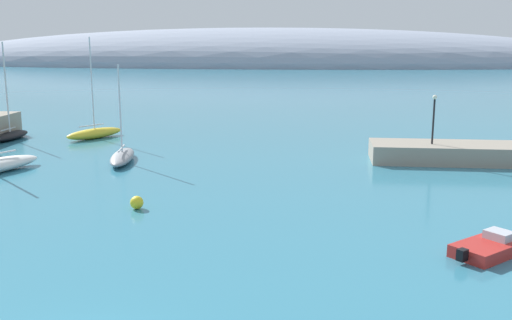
{
  "coord_description": "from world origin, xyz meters",
  "views": [
    {
      "loc": [
        7.38,
        -15.99,
        9.94
      ],
      "look_at": [
        3.88,
        21.35,
        2.15
      ],
      "focal_mm": 40.76,
      "sensor_mm": 36.0,
      "label": 1
    }
  ],
  "objects_px": {
    "sailboat_grey_end_of_line": "(122,156)",
    "sailboat_yellow_outer_mooring": "(95,133)",
    "harbor_lamp_post": "(434,114)",
    "mooring_buoy_yellow": "(137,203)",
    "sailboat_black_mid_mooring": "(10,135)",
    "motorboat_red_foreground": "(491,247)"
  },
  "relations": [
    {
      "from": "motorboat_red_foreground",
      "to": "harbor_lamp_post",
      "type": "xyz_separation_m",
      "value": [
        1.37,
        21.17,
        3.69
      ]
    },
    {
      "from": "sailboat_black_mid_mooring",
      "to": "sailboat_grey_end_of_line",
      "type": "bearing_deg",
      "value": -120.31
    },
    {
      "from": "sailboat_black_mid_mooring",
      "to": "motorboat_red_foreground",
      "type": "height_order",
      "value": "sailboat_black_mid_mooring"
    },
    {
      "from": "sailboat_black_mid_mooring",
      "to": "harbor_lamp_post",
      "type": "height_order",
      "value": "sailboat_black_mid_mooring"
    },
    {
      "from": "motorboat_red_foreground",
      "to": "mooring_buoy_yellow",
      "type": "height_order",
      "value": "motorboat_red_foreground"
    },
    {
      "from": "sailboat_grey_end_of_line",
      "to": "mooring_buoy_yellow",
      "type": "xyz_separation_m",
      "value": [
        5.19,
        -13.2,
        -0.09
      ]
    },
    {
      "from": "sailboat_black_mid_mooring",
      "to": "sailboat_yellow_outer_mooring",
      "type": "xyz_separation_m",
      "value": [
        8.26,
        1.51,
        0.08
      ]
    },
    {
      "from": "sailboat_black_mid_mooring",
      "to": "harbor_lamp_post",
      "type": "bearing_deg",
      "value": -97.51
    },
    {
      "from": "harbor_lamp_post",
      "to": "sailboat_yellow_outer_mooring",
      "type": "bearing_deg",
      "value": 164.5
    },
    {
      "from": "sailboat_yellow_outer_mooring",
      "to": "harbor_lamp_post",
      "type": "relative_size",
      "value": 2.53
    },
    {
      "from": "sailboat_grey_end_of_line",
      "to": "sailboat_yellow_outer_mooring",
      "type": "bearing_deg",
      "value": 20.68
    },
    {
      "from": "sailboat_yellow_outer_mooring",
      "to": "motorboat_red_foreground",
      "type": "height_order",
      "value": "sailboat_yellow_outer_mooring"
    },
    {
      "from": "sailboat_grey_end_of_line",
      "to": "mooring_buoy_yellow",
      "type": "relative_size",
      "value": 10.04
    },
    {
      "from": "sailboat_black_mid_mooring",
      "to": "harbor_lamp_post",
      "type": "distance_m",
      "value": 41.08
    },
    {
      "from": "sailboat_yellow_outer_mooring",
      "to": "harbor_lamp_post",
      "type": "xyz_separation_m",
      "value": [
        32.0,
        -8.88,
        3.44
      ]
    },
    {
      "from": "sailboat_yellow_outer_mooring",
      "to": "sailboat_grey_end_of_line",
      "type": "bearing_deg",
      "value": -115.58
    },
    {
      "from": "sailboat_yellow_outer_mooring",
      "to": "harbor_lamp_post",
      "type": "distance_m",
      "value": 33.39
    },
    {
      "from": "sailboat_yellow_outer_mooring",
      "to": "mooring_buoy_yellow",
      "type": "distance_m",
      "value": 27.07
    },
    {
      "from": "sailboat_yellow_outer_mooring",
      "to": "motorboat_red_foreground",
      "type": "distance_m",
      "value": 42.91
    },
    {
      "from": "sailboat_black_mid_mooring",
      "to": "motorboat_red_foreground",
      "type": "distance_m",
      "value": 48.23
    },
    {
      "from": "sailboat_grey_end_of_line",
      "to": "harbor_lamp_post",
      "type": "distance_m",
      "value": 25.79
    },
    {
      "from": "sailboat_yellow_outer_mooring",
      "to": "sailboat_grey_end_of_line",
      "type": "distance_m",
      "value": 12.98
    }
  ]
}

